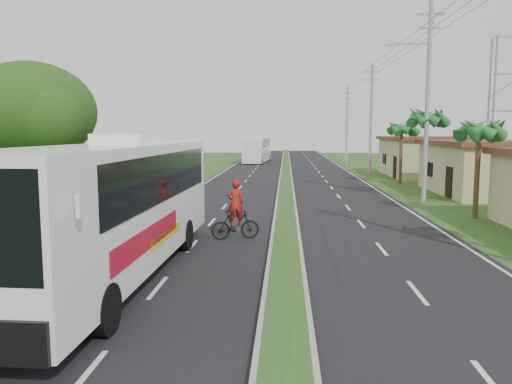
{
  "coord_description": "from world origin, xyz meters",
  "views": [
    {
      "loc": [
        -0.02,
        -13.08,
        4.27
      ],
      "look_at": [
        -1.24,
        7.31,
        1.8
      ],
      "focal_mm": 35.0,
      "sensor_mm": 36.0,
      "label": 1
    }
  ],
  "objects": [
    {
      "name": "utility_pole_c",
      "position": [
        8.5,
        38.0,
        5.67
      ],
      "size": [
        1.6,
        0.28,
        11.0
      ],
      "color": "gray",
      "rests_on": "ground"
    },
    {
      "name": "ground",
      "position": [
        0.0,
        0.0,
        0.0
      ],
      "size": [
        180.0,
        180.0,
        0.0
      ],
      "primitive_type": "plane",
      "color": "#2D4419",
      "rests_on": "ground"
    },
    {
      "name": "utility_pole_d",
      "position": [
        8.5,
        58.0,
        5.42
      ],
      "size": [
        1.6,
        0.28,
        10.5
      ],
      "color": "gray",
      "rests_on": "ground"
    },
    {
      "name": "road_asphalt",
      "position": [
        0.0,
        20.0,
        0.01
      ],
      "size": [
        14.0,
        160.0,
        0.02
      ],
      "primitive_type": "cube",
      "color": "black",
      "rests_on": "ground"
    },
    {
      "name": "palm_verge_c",
      "position": [
        8.8,
        19.0,
        5.12
      ],
      "size": [
        2.4,
        2.4,
        5.85
      ],
      "color": "#473321",
      "rests_on": "ground"
    },
    {
      "name": "shop_mid",
      "position": [
        14.0,
        22.0,
        1.86
      ],
      "size": [
        7.6,
        10.6,
        3.67
      ],
      "color": "tan",
      "rests_on": "ground"
    },
    {
      "name": "utility_pole_b",
      "position": [
        8.47,
        18.0,
        6.26
      ],
      "size": [
        3.2,
        0.28,
        12.0
      ],
      "color": "gray",
      "rests_on": "ground"
    },
    {
      "name": "coach_bus_far",
      "position": [
        -4.03,
        57.16,
        1.94
      ],
      "size": [
        3.4,
        11.88,
        3.41
      ],
      "rotation": [
        0.0,
        0.0,
        -0.07
      ],
      "color": "white",
      "rests_on": "ground"
    },
    {
      "name": "shop_far",
      "position": [
        14.0,
        36.0,
        1.93
      ],
      "size": [
        8.6,
        11.6,
        3.82
      ],
      "color": "tan",
      "rests_on": "ground"
    },
    {
      "name": "motorcyclist",
      "position": [
        -2.0,
        6.32,
        0.86
      ],
      "size": [
        2.01,
        1.06,
        2.41
      ],
      "rotation": [
        0.0,
        0.0,
        0.28
      ],
      "color": "black",
      "rests_on": "ground"
    },
    {
      "name": "palm_verge_b",
      "position": [
        9.4,
        12.0,
        4.36
      ],
      "size": [
        2.4,
        2.4,
        5.05
      ],
      "color": "#473321",
      "rests_on": "ground"
    },
    {
      "name": "coach_bus_main",
      "position": [
        -4.92,
        1.0,
        2.31
      ],
      "size": [
        3.02,
        13.09,
        4.21
      ],
      "rotation": [
        0.0,
        0.0,
        -0.02
      ],
      "color": "white",
      "rests_on": "ground"
    },
    {
      "name": "palm_verge_d",
      "position": [
        9.3,
        28.0,
        4.55
      ],
      "size": [
        2.4,
        2.4,
        5.25
      ],
      "color": "#473321",
      "rests_on": "ground"
    },
    {
      "name": "lane_edge_left",
      "position": [
        -6.7,
        20.0,
        0.0
      ],
      "size": [
        0.12,
        160.0,
        0.01
      ],
      "primitive_type": "cube",
      "color": "silver",
      "rests_on": "ground"
    },
    {
      "name": "lane_edge_right",
      "position": [
        6.7,
        20.0,
        0.0
      ],
      "size": [
        0.12,
        160.0,
        0.01
      ],
      "primitive_type": "cube",
      "color": "silver",
      "rests_on": "ground"
    },
    {
      "name": "shade_tree",
      "position": [
        -12.11,
        10.02,
        5.03
      ],
      "size": [
        6.3,
        6.0,
        7.54
      ],
      "color": "#473321",
      "rests_on": "ground"
    },
    {
      "name": "median_strip",
      "position": [
        0.0,
        20.0,
        0.1
      ],
      "size": [
        1.2,
        160.0,
        0.18
      ],
      "color": "gray",
      "rests_on": "ground"
    }
  ]
}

